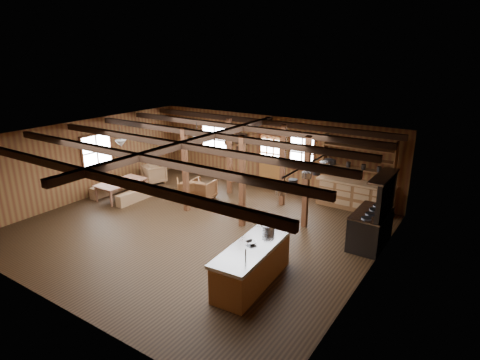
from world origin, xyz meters
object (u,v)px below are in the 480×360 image
Objects in this scene: armchair_b at (203,189)px; dining_table at (122,190)px; armchair_c at (154,174)px; commercial_range at (372,223)px; kitchen_island at (252,264)px; armchair_a at (188,189)px.

dining_table is at bearing 25.71° from armchair_b.
dining_table is 1.92m from armchair_c.
kitchen_island is at bearing -117.28° from commercial_range.
armchair_c is at bearing 9.95° from dining_table.
kitchen_island is 3.17× the size of armchair_b.
commercial_range is 8.65m from dining_table.
armchair_a is at bearing 141.06° from kitchen_island.
armchair_a is 2.41m from armchair_c.
dining_table is at bearing -171.64° from commercial_range.
kitchen_island is 1.25× the size of commercial_range.
armchair_a is (-4.79, 3.39, -0.11)m from kitchen_island.
armchair_b reaches higher than dining_table.
armchair_a is 1.01× the size of armchair_b.
armchair_a is (-6.52, 0.02, -0.29)m from commercial_range.
kitchen_island is at bearing 170.97° from armchair_c.
dining_table is 2.15× the size of armchair_c.
dining_table is 2.91m from armchair_b.
armchair_a and armchair_c have the same top height.
armchair_c is at bearing 175.85° from commercial_range.
armchair_b is (-6.06, 0.27, -0.29)m from commercial_range.
dining_table is 2.39m from armchair_a.
commercial_range is at bearing -80.67° from dining_table.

